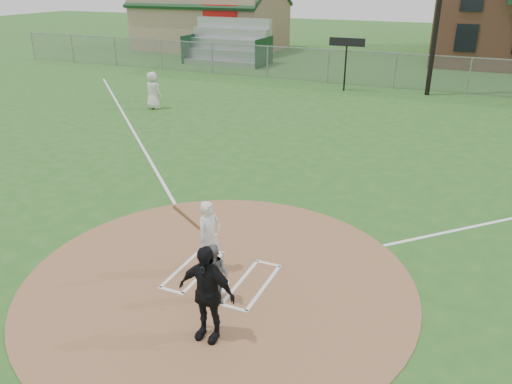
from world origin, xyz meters
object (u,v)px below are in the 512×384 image
at_px(catcher, 214,275).
at_px(ondeck_player, 153,90).
at_px(home_plate, 217,286).
at_px(batter_at_plate, 209,237).
at_px(umpire, 206,293).

distance_m(catcher, ondeck_player, 16.59).
bearing_deg(catcher, ondeck_player, 123.42).
relative_size(home_plate, batter_at_plate, 0.24).
bearing_deg(umpire, batter_at_plate, 117.84).
relative_size(catcher, batter_at_plate, 0.71).
xyz_separation_m(home_plate, ondeck_player, (-10.13, 12.49, 0.87)).
height_order(catcher, batter_at_plate, batter_at_plate).
distance_m(home_plate, catcher, 0.81).
bearing_deg(ondeck_player, umpire, 132.98).
distance_m(catcher, umpire, 1.09).
relative_size(home_plate, ondeck_player, 0.24).
bearing_deg(catcher, home_plate, 107.97).
xyz_separation_m(umpire, ondeck_player, (-10.71, 13.94, -0.05)).
height_order(catcher, ondeck_player, ondeck_player).
bearing_deg(catcher, umpire, -74.08).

